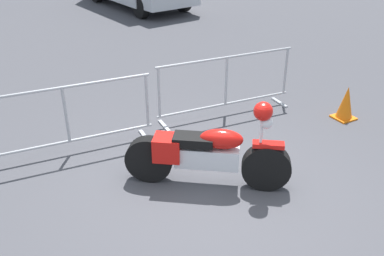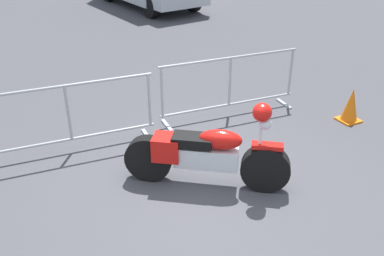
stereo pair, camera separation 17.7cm
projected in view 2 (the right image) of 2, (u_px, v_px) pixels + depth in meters
ground_plane at (208, 195)px, 5.48m from camera, size 120.00×120.00×0.00m
motorcycle at (206, 154)px, 5.48m from camera, size 1.84×1.43×1.22m
crowd_barrier_near at (69, 117)px, 6.21m from camera, size 2.54×0.62×1.07m
crowd_barrier_far at (230, 85)px, 7.30m from camera, size 2.54×0.62×1.07m
traffic_cone at (351, 105)px, 7.23m from camera, size 0.34×0.34×0.59m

